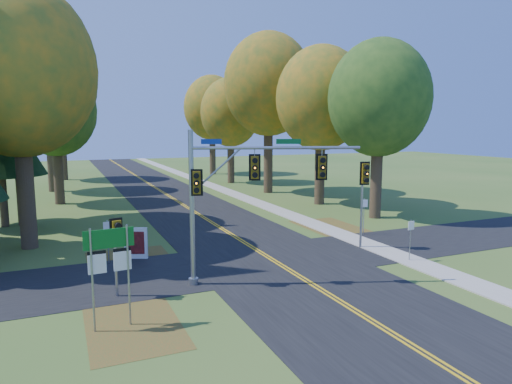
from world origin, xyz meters
name	(u,v)px	position (x,y,z in m)	size (l,w,h in m)	color
ground	(290,271)	(0.00, 0.00, 0.00)	(160.00, 160.00, 0.00)	#355B20
road_main	(290,271)	(0.00, 0.00, 0.01)	(8.00, 160.00, 0.02)	black
road_cross	(272,260)	(0.00, 2.00, 0.01)	(60.00, 6.00, 0.02)	black
centerline_left	(288,271)	(-0.10, 0.00, 0.03)	(0.10, 160.00, 0.01)	gold
centerline_right	(292,270)	(0.10, 0.00, 0.03)	(0.10, 160.00, 0.01)	gold
sidewalk_east	(398,256)	(6.20, 0.00, 0.03)	(1.60, 160.00, 0.06)	#9E998E
leaf_patch_w_near	(132,264)	(-6.50, 4.00, 0.01)	(4.00, 6.00, 0.00)	brown
leaf_patch_e	(341,231)	(6.80, 6.00, 0.01)	(3.50, 8.00, 0.00)	brown
leaf_patch_w_far	(133,325)	(-7.50, -3.00, 0.01)	(3.00, 5.00, 0.00)	brown
tree_w_a	(19,70)	(-11.13, 9.38, 9.49)	(8.00, 8.00, 14.15)	#38281C
tree_e_a	(379,99)	(11.57, 8.77, 8.53)	(7.20, 7.20, 12.73)	#38281C
tree_w_b	(16,68)	(-11.72, 16.29, 10.37)	(8.60, 8.60, 15.38)	#38281C
tree_e_b	(321,99)	(10.97, 15.58, 8.90)	(7.60, 7.60, 13.33)	#38281C
tree_w_c	(55,111)	(-9.54, 24.47, 7.94)	(6.80, 6.80, 11.91)	#38281C
tree_e_c	(269,85)	(9.88, 23.69, 10.66)	(8.80, 8.80, 15.79)	#38281C
tree_w_d	(48,95)	(-10.13, 33.18, 9.78)	(8.20, 8.20, 14.56)	#38281C
tree_e_d	(231,113)	(9.26, 32.87, 8.24)	(7.00, 7.00, 12.32)	#38281C
tree_w_e	(60,98)	(-8.92, 44.09, 10.07)	(8.40, 8.40, 14.97)	#38281C
tree_e_e	(212,108)	(10.47, 43.58, 9.19)	(7.80, 7.80, 13.74)	#38281C
traffic_mast	(235,186)	(-2.94, -0.59, 4.15)	(6.72, 2.64, 6.45)	#92969A
east_signal_pole	(364,183)	(5.39, 1.94, 3.60)	(0.55, 0.64, 4.75)	#919298
ped_signal_pole	(116,239)	(-7.63, -0.29, 2.34)	(0.49, 0.58, 3.15)	gray
route_sign_cluster	(110,257)	(-8.14, -2.96, 2.40)	(1.59, 0.20, 3.41)	gray
info_kiosk	(136,243)	(-6.17, 4.87, 0.79)	(1.11, 0.60, 1.58)	silver
reg_sign_e_north	(364,210)	(7.50, 4.67, 1.54)	(0.43, 0.12, 2.25)	gray
reg_sign_e_south	(411,233)	(6.14, -0.90, 1.42)	(0.40, 0.08, 2.08)	gray
reg_sign_w	(108,234)	(-7.51, 4.65, 1.45)	(0.40, 0.12, 2.12)	gray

